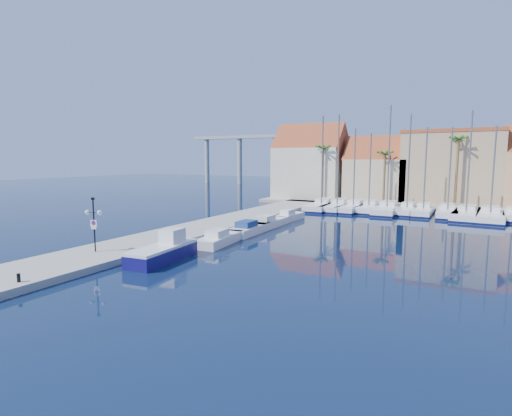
{
  "coord_description": "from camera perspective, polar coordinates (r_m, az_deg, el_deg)",
  "views": [
    {
      "loc": [
        16.11,
        -21.91,
        7.69
      ],
      "look_at": [
        -1.84,
        11.08,
        3.0
      ],
      "focal_mm": 28.0,
      "sensor_mm": 36.0,
      "label": 1
    }
  ],
  "objects": [
    {
      "name": "sailboat_8",
      "position": [
        58.12,
        27.85,
        -0.74
      ],
      "size": [
        3.72,
        11.32,
        13.59
      ],
      "rotation": [
        0.0,
        0.0,
        -0.07
      ],
      "color": "white",
      "rests_on": "ground"
    },
    {
      "name": "motorboat_west_3",
      "position": [
        49.88,
        4.76,
        -1.19
      ],
      "size": [
        2.0,
        5.42,
        1.4
      ],
      "rotation": [
        0.0,
        0.0,
        -0.06
      ],
      "color": "white",
      "rests_on": "ground"
    },
    {
      "name": "sailboat_3",
      "position": [
        60.05,
        15.92,
        0.04
      ],
      "size": [
        2.58,
        9.14,
        11.18
      ],
      "rotation": [
        0.0,
        0.0,
        -0.02
      ],
      "color": "white",
      "rests_on": "ground"
    },
    {
      "name": "viaduct",
      "position": [
        117.68,
        0.58,
        8.36
      ],
      "size": [
        48.0,
        2.2,
        14.45
      ],
      "color": "#9E9E99",
      "rests_on": "ground"
    },
    {
      "name": "sailboat_1",
      "position": [
        60.96,
        11.66,
        0.28
      ],
      "size": [
        2.91,
        10.79,
        13.98
      ],
      "rotation": [
        0.0,
        0.0,
        0.01
      ],
      "color": "white",
      "rests_on": "ground"
    },
    {
      "name": "motorboat_west_0",
      "position": [
        36.19,
        -5.2,
        -4.36
      ],
      "size": [
        2.56,
        6.27,
        1.4
      ],
      "rotation": [
        0.0,
        0.0,
        0.1
      ],
      "color": "white",
      "rests_on": "ground"
    },
    {
      "name": "quay_west",
      "position": [
        44.04,
        -6.7,
        -2.66
      ],
      "size": [
        6.0,
        77.0,
        0.5
      ],
      "primitive_type": "cube",
      "color": "gray",
      "rests_on": "ground"
    },
    {
      "name": "motorboat_west_1",
      "position": [
        41.0,
        -1.01,
        -2.97
      ],
      "size": [
        2.33,
        6.63,
        1.4
      ],
      "rotation": [
        0.0,
        0.0,
        0.03
      ],
      "color": "white",
      "rests_on": "ground"
    },
    {
      "name": "sailboat_6",
      "position": [
        59.04,
        22.82,
        -0.34
      ],
      "size": [
        2.3,
        8.69,
        11.8
      ],
      "rotation": [
        0.0,
        0.0,
        -0.0
      ],
      "color": "white",
      "rests_on": "ground"
    },
    {
      "name": "sailboat_2",
      "position": [
        60.08,
        13.89,
        0.11
      ],
      "size": [
        3.26,
        10.16,
        11.88
      ],
      "rotation": [
        0.0,
        0.0,
        -0.06
      ],
      "color": "white",
      "rests_on": "ground"
    },
    {
      "name": "palm_0",
      "position": [
        67.64,
        9.56,
        8.19
      ],
      "size": [
        2.6,
        2.6,
        10.15
      ],
      "color": "brown",
      "rests_on": "shore_north"
    },
    {
      "name": "shore_north",
      "position": [
        70.57,
        23.42,
        0.48
      ],
      "size": [
        54.0,
        16.0,
        0.5
      ],
      "primitive_type": "cube",
      "color": "gray",
      "rests_on": "ground"
    },
    {
      "name": "fishing_boat",
      "position": [
        31.12,
        -13.0,
        -5.96
      ],
      "size": [
        2.72,
        6.59,
        2.25
      ],
      "rotation": [
        0.0,
        0.0,
        0.09
      ],
      "color": "#130F5B",
      "rests_on": "ground"
    },
    {
      "name": "motorboat_west_2",
      "position": [
        44.89,
        1.69,
        -2.09
      ],
      "size": [
        2.15,
        6.51,
        1.4
      ],
      "rotation": [
        0.0,
        0.0,
        0.01
      ],
      "color": "white",
      "rests_on": "ground"
    },
    {
      "name": "sailboat_0",
      "position": [
        61.27,
        9.48,
        0.36
      ],
      "size": [
        3.58,
        11.27,
        13.86
      ],
      "rotation": [
        0.0,
        0.0,
        0.06
      ],
      "color": "white",
      "rests_on": "ground"
    },
    {
      "name": "sailboat_4",
      "position": [
        59.45,
        18.27,
        -0.1
      ],
      "size": [
        3.32,
        11.17,
        14.86
      ],
      "rotation": [
        0.0,
        0.0,
        0.04
      ],
      "color": "white",
      "rests_on": "ground"
    },
    {
      "name": "bollard",
      "position": [
        27.41,
        -30.8,
        -8.56
      ],
      "size": [
        0.2,
        0.2,
        0.51
      ],
      "primitive_type": "cylinder",
      "color": "black",
      "rests_on": "quay_west"
    },
    {
      "name": "sailboat_7",
      "position": [
        59.04,
        25.68,
        -0.51
      ],
      "size": [
        2.93,
        9.94,
        11.71
      ],
      "rotation": [
        0.0,
        0.0,
        0.03
      ],
      "color": "white",
      "rests_on": "ground"
    },
    {
      "name": "building_0",
      "position": [
        73.7,
        7.84,
        6.14
      ],
      "size": [
        12.3,
        9.0,
        13.5
      ],
      "color": "beige",
      "rests_on": "shore_north"
    },
    {
      "name": "sailboat_5",
      "position": [
        59.3,
        20.82,
        -0.18
      ],
      "size": [
        2.66,
        8.4,
        13.56
      ],
      "rotation": [
        0.0,
        0.0,
        -0.06
      ],
      "color": "white",
      "rests_on": "ground"
    },
    {
      "name": "ground",
      "position": [
        28.26,
        -7.57,
        -8.73
      ],
      "size": [
        260.0,
        260.0,
        0.0
      ],
      "primitive_type": "plane",
      "color": "black",
      "rests_on": "ground"
    },
    {
      "name": "lamp_post",
      "position": [
        33.04,
        -22.18,
        -1.09
      ],
      "size": [
        1.4,
        0.66,
        4.23
      ],
      "rotation": [
        0.0,
        0.0,
        0.27
      ],
      "color": "black",
      "rests_on": "quay_west"
    },
    {
      "name": "building_2",
      "position": [
        69.99,
        26.11,
        5.22
      ],
      "size": [
        14.2,
        10.2,
        11.5
      ],
      "color": "tan",
      "rests_on": "shore_north"
    },
    {
      "name": "palm_1",
      "position": [
        65.05,
        17.96,
        7.16
      ],
      "size": [
        2.6,
        2.6,
        9.15
      ],
      "color": "brown",
      "rests_on": "shore_north"
    },
    {
      "name": "palm_2",
      "position": [
        63.99,
        26.95,
        8.44
      ],
      "size": [
        2.6,
        2.6,
        11.15
      ],
      "color": "brown",
      "rests_on": "shore_north"
    },
    {
      "name": "building_1",
      "position": [
        70.38,
        17.03,
        4.86
      ],
      "size": [
        10.3,
        8.0,
        11.0
      ],
      "color": "tan",
      "rests_on": "shore_north"
    },
    {
      "name": "sailboat_9",
      "position": [
        58.14,
        30.46,
        -0.92
      ],
      "size": [
        3.44,
        11.63,
        11.62
      ],
      "rotation": [
        0.0,
        0.0,
        -0.03
      ],
      "color": "white",
      "rests_on": "ground"
    }
  ]
}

